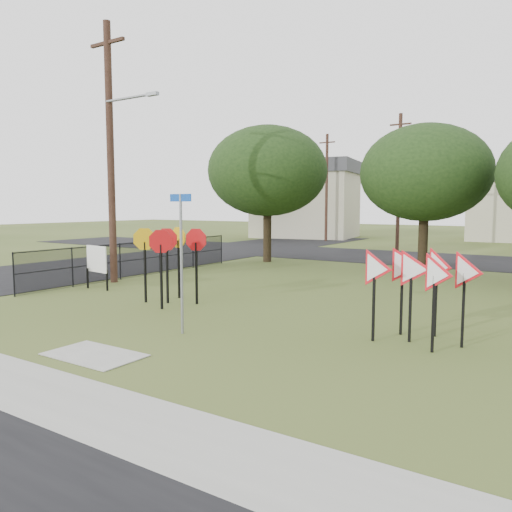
{
  "coord_description": "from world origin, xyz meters",
  "views": [
    {
      "loc": [
        8.15,
        -8.9,
        3.04
      ],
      "look_at": [
        0.42,
        3.0,
        1.6
      ],
      "focal_mm": 35.0,
      "sensor_mm": 36.0,
      "label": 1
    }
  ],
  "objects_px": {
    "street_name_sign": "(181,255)",
    "yield_sign_cluster": "(420,273)",
    "stop_sign_cluster": "(170,247)",
    "info_board": "(97,261)"
  },
  "relations": [
    {
      "from": "street_name_sign",
      "to": "yield_sign_cluster",
      "type": "bearing_deg",
      "value": 25.12
    },
    {
      "from": "stop_sign_cluster",
      "to": "info_board",
      "type": "relative_size",
      "value": 1.48
    },
    {
      "from": "info_board",
      "to": "yield_sign_cluster",
      "type": "bearing_deg",
      "value": -3.7
    },
    {
      "from": "yield_sign_cluster",
      "to": "info_board",
      "type": "xyz_separation_m",
      "value": [
        -11.69,
        0.76,
        -0.51
      ]
    },
    {
      "from": "street_name_sign",
      "to": "info_board",
      "type": "xyz_separation_m",
      "value": [
        -6.77,
        3.06,
        -0.82
      ]
    },
    {
      "from": "info_board",
      "to": "stop_sign_cluster",
      "type": "bearing_deg",
      "value": -6.41
    },
    {
      "from": "stop_sign_cluster",
      "to": "yield_sign_cluster",
      "type": "xyz_separation_m",
      "value": [
        7.71,
        -0.31,
        -0.19
      ]
    },
    {
      "from": "street_name_sign",
      "to": "info_board",
      "type": "distance_m",
      "value": 7.48
    },
    {
      "from": "yield_sign_cluster",
      "to": "stop_sign_cluster",
      "type": "bearing_deg",
      "value": 177.71
    },
    {
      "from": "stop_sign_cluster",
      "to": "yield_sign_cluster",
      "type": "height_order",
      "value": "stop_sign_cluster"
    }
  ]
}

